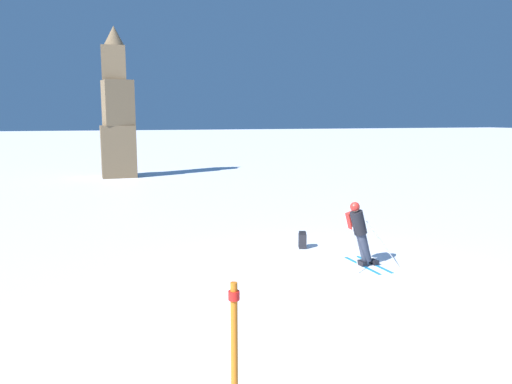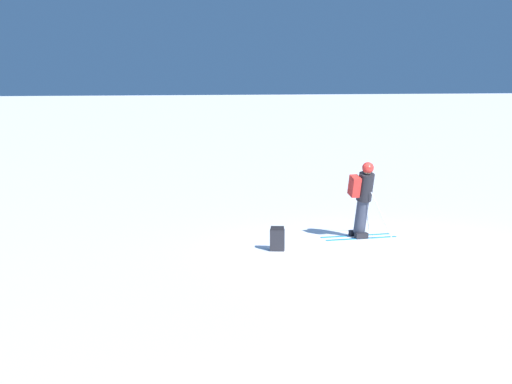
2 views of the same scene
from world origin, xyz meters
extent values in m
plane|color=white|center=(0.00, 0.00, 0.00)|extent=(300.00, 300.00, 0.00)
cube|color=#1E7AC6|center=(1.06, 0.00, 0.01)|extent=(0.13, 1.68, 0.01)
cube|color=#1E7AC6|center=(1.42, 0.00, 0.01)|extent=(0.13, 1.68, 0.01)
cube|color=black|center=(1.06, 0.00, 0.07)|extent=(0.15, 0.28, 0.12)
cube|color=black|center=(1.42, 0.00, 0.07)|extent=(0.15, 0.28, 0.12)
cylinder|color=#2D3342|center=(1.10, 0.00, 0.51)|extent=(0.47, 0.27, 0.83)
cylinder|color=black|center=(0.91, -0.01, 1.18)|extent=(0.50, 0.35, 0.68)
sphere|color=tan|center=(0.79, -0.01, 1.58)|extent=(0.28, 0.23, 0.27)
sphere|color=#AD231E|center=(0.79, -0.01, 1.61)|extent=(0.32, 0.26, 0.32)
cube|color=#AD231E|center=(0.89, 0.25, 1.21)|extent=(0.39, 0.19, 0.50)
cylinder|color=#B7B7BC|center=(0.67, -0.32, 0.55)|extent=(0.11, 0.53, 1.10)
cylinder|color=#B7B7BC|center=(1.51, -0.29, 0.60)|extent=(0.78, 0.51, 1.22)
cube|color=brown|center=(-3.67, 22.80, 1.69)|extent=(2.19, 1.86, 3.39)
cube|color=brown|center=(-3.58, 22.73, 4.84)|extent=(2.03, 1.87, 2.90)
cube|color=brown|center=(-3.74, 22.84, 7.36)|extent=(1.60, 1.53, 2.13)
cone|color=brown|center=(-3.67, 22.80, 9.05)|extent=(1.32, 1.32, 1.26)
cube|color=black|center=(0.31, 2.17, 0.22)|extent=(0.30, 0.35, 0.44)
cube|color=black|center=(0.31, 2.17, 0.47)|extent=(0.27, 0.32, 0.06)
cylinder|color=orange|center=(-4.28, -6.11, 1.04)|extent=(0.08, 0.08, 2.09)
cylinder|color=red|center=(-4.28, -6.11, 1.94)|extent=(0.13, 0.13, 0.10)
camera|label=1|loc=(-5.77, -11.20, 3.89)|focal=35.00mm
camera|label=2|loc=(-16.33, 7.14, 3.56)|focal=60.00mm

